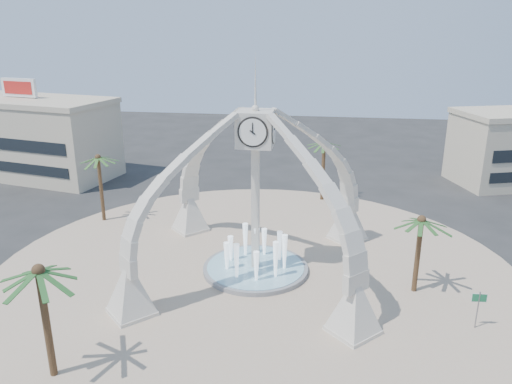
# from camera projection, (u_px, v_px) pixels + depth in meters

# --- Properties ---
(ground) EXTENTS (140.00, 140.00, 0.00)m
(ground) POSITION_uv_depth(u_px,v_px,m) (256.00, 271.00, 38.14)
(ground) COLOR #282828
(ground) RESTS_ON ground
(plaza) EXTENTS (40.00, 40.00, 0.06)m
(plaza) POSITION_uv_depth(u_px,v_px,m) (256.00, 271.00, 38.13)
(plaza) COLOR tan
(plaza) RESTS_ON ground
(clock_tower) EXTENTS (17.94, 17.94, 16.30)m
(clock_tower) POSITION_uv_depth(u_px,v_px,m) (255.00, 191.00, 36.09)
(clock_tower) COLOR beige
(clock_tower) RESTS_ON ground
(fountain) EXTENTS (8.00, 8.00, 3.62)m
(fountain) POSITION_uv_depth(u_px,v_px,m) (256.00, 268.00, 38.05)
(fountain) COLOR gray
(fountain) RESTS_ON ground
(building_nw) EXTENTS (23.75, 13.73, 11.90)m
(building_nw) POSITION_uv_depth(u_px,v_px,m) (26.00, 136.00, 61.70)
(building_nw) COLOR #BEB094
(building_nw) RESTS_ON ground
(palm_east) EXTENTS (4.89, 4.89, 6.15)m
(palm_east) POSITION_uv_depth(u_px,v_px,m) (422.00, 221.00, 33.57)
(palm_east) COLOR brown
(palm_east) RESTS_ON ground
(palm_west) EXTENTS (3.71, 3.71, 6.95)m
(palm_west) POSITION_uv_depth(u_px,v_px,m) (98.00, 158.00, 46.16)
(palm_west) COLOR brown
(palm_west) RESTS_ON ground
(palm_north) EXTENTS (4.56, 4.56, 7.10)m
(palm_north) POSITION_uv_depth(u_px,v_px,m) (324.00, 143.00, 51.84)
(palm_north) COLOR brown
(palm_north) RESTS_ON ground
(palm_south) EXTENTS (5.50, 5.50, 7.04)m
(palm_south) POSITION_uv_depth(u_px,v_px,m) (39.00, 272.00, 24.85)
(palm_south) COLOR brown
(palm_south) RESTS_ON ground
(street_sign) EXTENTS (0.94, 0.09, 2.55)m
(street_sign) POSITION_uv_depth(u_px,v_px,m) (479.00, 302.00, 30.37)
(street_sign) COLOR slate
(street_sign) RESTS_ON ground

